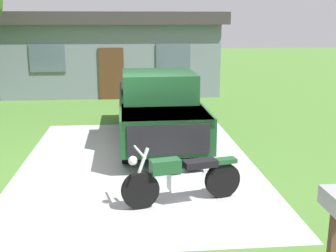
% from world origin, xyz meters
% --- Properties ---
extents(ground_plane, '(80.00, 80.00, 0.00)m').
position_xyz_m(ground_plane, '(0.00, 0.00, 0.00)').
color(ground_plane, '#446F2C').
extents(driveway_pad, '(5.22, 7.62, 0.01)m').
position_xyz_m(driveway_pad, '(0.00, 0.00, 0.00)').
color(driveway_pad, '#9F9F9F').
rests_on(driveway_pad, ground).
extents(motorcycle, '(2.18, 0.84, 1.09)m').
position_xyz_m(motorcycle, '(0.73, -2.15, 0.47)').
color(motorcycle, black).
rests_on(motorcycle, ground).
extents(pickup_truck, '(2.09, 5.66, 1.90)m').
position_xyz_m(pickup_truck, '(0.57, 1.99, 0.95)').
color(pickup_truck, black).
rests_on(pickup_truck, ground).
extents(mailbox, '(0.26, 0.48, 1.26)m').
position_xyz_m(mailbox, '(2.21, -4.80, 0.98)').
color(mailbox, '#4C3823').
rests_on(mailbox, ground).
extents(neighbor_house, '(9.60, 5.60, 3.50)m').
position_xyz_m(neighbor_house, '(-0.88, 10.75, 1.79)').
color(neighbor_house, slate).
rests_on(neighbor_house, ground).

